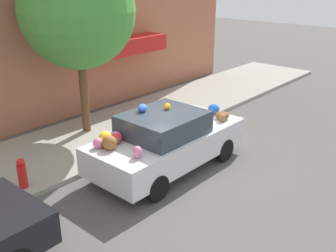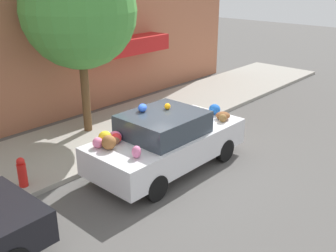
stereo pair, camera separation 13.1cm
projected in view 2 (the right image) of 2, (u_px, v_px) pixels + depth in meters
The scene contains 6 objects.
ground_plane at pixel (164, 166), 10.00m from camera, with size 60.00×60.00×0.00m, color #565451.
sidewalk_curb at pixel (97, 136), 11.65m from camera, with size 24.00×3.20×0.12m.
building_facade at pixel (50, 32), 12.11m from camera, with size 18.00×1.20×5.83m.
street_tree at pixel (79, 11), 10.67m from camera, with size 3.18×3.18×5.09m.
fire_hydrant at pixel (22, 172), 8.70m from camera, with size 0.20×0.20×0.70m.
art_car at pixel (167, 140), 9.61m from camera, with size 4.15×1.84×1.68m.
Camera 2 is at (-6.57, -6.05, 4.60)m, focal length 42.00 mm.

